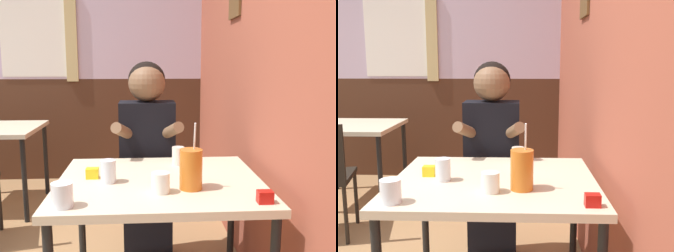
% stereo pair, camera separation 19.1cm
% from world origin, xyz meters
% --- Properties ---
extents(brick_wall_right, '(0.08, 4.64, 2.70)m').
position_xyz_m(brick_wall_right, '(1.51, 1.32, 1.35)').
color(brick_wall_right, '#9E4C38').
rests_on(brick_wall_right, ground_plane).
extents(back_wall, '(5.96, 0.09, 2.70)m').
position_xyz_m(back_wall, '(-0.02, 2.67, 1.36)').
color(back_wall, silver).
rests_on(back_wall, ground_plane).
extents(main_table, '(0.96, 0.82, 0.73)m').
position_xyz_m(main_table, '(0.93, 0.28, 0.66)').
color(main_table, beige).
rests_on(main_table, ground_plane).
extents(person_seated, '(0.42, 0.42, 1.28)m').
position_xyz_m(person_seated, '(0.88, 0.86, 0.70)').
color(person_seated, black).
rests_on(person_seated, ground_plane).
extents(cocktail_pitcher, '(0.10, 0.10, 0.30)m').
position_xyz_m(cocktail_pitcher, '(1.06, 0.14, 0.82)').
color(cocktail_pitcher, '#C6661E').
rests_on(cocktail_pitcher, main_table).
extents(glass_near_pitcher, '(0.08, 0.08, 0.10)m').
position_xyz_m(glass_near_pitcher, '(0.55, -0.04, 0.77)').
color(glass_near_pitcher, silver).
rests_on(glass_near_pitcher, main_table).
extents(glass_center, '(0.08, 0.08, 0.09)m').
position_xyz_m(glass_center, '(0.93, 0.10, 0.77)').
color(glass_center, silver).
rests_on(glass_center, main_table).
extents(glass_far_side, '(0.07, 0.07, 0.10)m').
position_xyz_m(glass_far_side, '(1.05, 0.54, 0.77)').
color(glass_far_side, silver).
rests_on(glass_far_side, main_table).
extents(glass_by_brick, '(0.07, 0.07, 0.11)m').
position_xyz_m(glass_by_brick, '(0.69, 0.25, 0.78)').
color(glass_by_brick, silver).
rests_on(glass_by_brick, main_table).
extents(condiment_ketchup, '(0.06, 0.04, 0.05)m').
position_xyz_m(condiment_ketchup, '(1.34, -0.05, 0.75)').
color(condiment_ketchup, '#B7140F').
rests_on(condiment_ketchup, main_table).
extents(condiment_mustard, '(0.06, 0.04, 0.05)m').
position_xyz_m(condiment_mustard, '(0.61, 0.32, 0.75)').
color(condiment_mustard, yellow).
rests_on(condiment_mustard, main_table).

